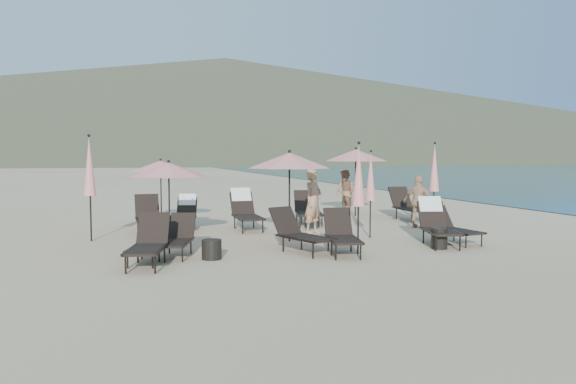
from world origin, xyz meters
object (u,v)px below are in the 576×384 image
object	(u,v)px
lounger_5	(437,222)
lounger_11	(409,205)
umbrella_closed_2	(90,167)
side_table_0	(212,249)
lounger_8	(245,210)
beachgoer_a	(313,201)
lounger_3	(342,234)
umbrella_closed_1	(434,168)
lounger_12	(148,242)
lounger_2	(299,232)
umbrella_open_3	(356,155)
lounger_10	(307,209)
beachgoer_b	(345,192)
umbrella_closed_0	(359,176)
lounger_9	(311,210)
lounger_4	(453,226)
lounger_1	(178,237)
side_table_1	(439,238)
lounger_6	(148,216)
umbrella_closed_3	(371,177)
umbrella_open_1	(289,160)
lounger_0	(150,241)
beachgoer_c	(419,202)
lounger_7	(185,213)
umbrella_open_0	(169,170)
umbrella_open_2	(161,166)

from	to	relation	value
lounger_5	lounger_11	distance (m)	4.95
umbrella_closed_2	side_table_0	size ratio (longest dim) A/B	6.35
lounger_8	beachgoer_a	distance (m)	2.17
lounger_3	umbrella_closed_1	size ratio (longest dim) A/B	0.69
lounger_12	side_table_0	distance (m)	1.34
lounger_3	lounger_12	size ratio (longest dim) A/B	0.97
lounger_2	umbrella_closed_1	world-z (taller)	umbrella_closed_1
lounger_11	umbrella_open_3	size ratio (longest dim) A/B	0.77
lounger_10	beachgoer_b	xyz separation A→B (m)	(2.33, 2.31, 0.32)
lounger_12	umbrella_closed_0	distance (m)	4.63
lounger_12	side_table_0	size ratio (longest dim) A/B	4.28
lounger_8	lounger_9	world-z (taller)	lounger_8
lounger_11	lounger_4	bearing A→B (deg)	-105.79
lounger_1	beachgoer_a	distance (m)	4.54
lounger_11	side_table_1	distance (m)	5.57
lounger_11	lounger_12	world-z (taller)	lounger_11
lounger_1	lounger_6	world-z (taller)	lounger_6
umbrella_closed_3	side_table_1	world-z (taller)	umbrella_closed_3
lounger_2	umbrella_closed_3	bearing A→B (deg)	11.00
umbrella_open_1	umbrella_closed_2	world-z (taller)	umbrella_closed_2
umbrella_closed_2	lounger_4	bearing A→B (deg)	-20.21
beachgoer_b	lounger_1	bearing A→B (deg)	-61.31
lounger_0	umbrella_open_1	distance (m)	4.19
beachgoer_c	lounger_5	bearing A→B (deg)	119.42
lounger_7	lounger_12	distance (m)	5.21
umbrella_closed_0	side_table_0	xyz separation A→B (m)	(-3.15, 0.41, -1.51)
lounger_2	umbrella_open_0	size ratio (longest dim) A/B	0.88
lounger_10	umbrella_open_3	bearing A→B (deg)	47.90
lounger_6	lounger_11	size ratio (longest dim) A/B	0.96
lounger_10	umbrella_closed_3	size ratio (longest dim) A/B	0.82
lounger_11	beachgoer_c	xyz separation A→B (m)	(-0.74, -1.84, 0.28)
lounger_5	umbrella_open_1	size ratio (longest dim) A/B	0.83
lounger_11	lounger_6	bearing A→B (deg)	-176.20
umbrella_open_0	umbrella_open_3	distance (m)	7.83
lounger_11	umbrella_open_1	bearing A→B (deg)	-148.39
beachgoer_c	lounger_4	bearing A→B (deg)	128.62
lounger_8	lounger_10	bearing A→B (deg)	12.48
lounger_10	umbrella_closed_3	distance (m)	3.31
side_table_1	beachgoer_b	distance (m)	7.45
lounger_4	umbrella_open_2	size ratio (longest dim) A/B	0.78
lounger_4	lounger_5	size ratio (longest dim) A/B	0.83
lounger_7	lounger_2	bearing A→B (deg)	-52.45
lounger_4	lounger_7	xyz separation A→B (m)	(-5.91, 4.54, 0.06)
lounger_3	umbrella_closed_0	size ratio (longest dim) A/B	0.71
lounger_5	umbrella_open_3	world-z (taller)	umbrella_open_3
umbrella_closed_1	umbrella_closed_2	world-z (taller)	umbrella_closed_2
lounger_3	lounger_6	size ratio (longest dim) A/B	0.98
lounger_10	beachgoer_b	bearing A→B (deg)	58.94
umbrella_open_3	lounger_2	bearing A→B (deg)	-124.67
lounger_1	lounger_8	size ratio (longest dim) A/B	0.85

